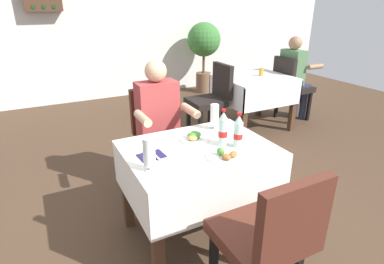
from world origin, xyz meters
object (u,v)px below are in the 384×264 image
at_px(beer_glass_middle, 214,116).
at_px(cola_bottle_secondary, 223,130).
at_px(plate_near_camera, 225,155).
at_px(beer_glass_left, 149,153).
at_px(background_chair_right, 291,85).
at_px(napkin_cutlery_set, 151,156).
at_px(main_dining_table, 198,169).
at_px(chair_far_diner_seat, 159,134).
at_px(cola_bottle_primary, 238,132).
at_px(chair_near_camera_side, 268,237).
at_px(background_table_tumbler, 261,72).
at_px(background_dining_table, 254,89).
at_px(background_patron, 294,74).
at_px(plate_far_diner, 194,137).
at_px(seated_diner_far, 160,123).
at_px(background_chair_left, 212,96).
at_px(potted_plant_corner, 204,45).

xyz_separation_m(beer_glass_middle, cola_bottle_secondary, (-0.11, -0.30, 0.01)).
distance_m(plate_near_camera, beer_glass_left, 0.51).
bearing_deg(background_chair_right, napkin_cutlery_set, -149.72).
xyz_separation_m(main_dining_table, chair_far_diner_seat, (0.00, 0.79, -0.01)).
relative_size(main_dining_table, cola_bottle_primary, 4.08).
height_order(chair_near_camera_side, background_table_tumbler, chair_near_camera_side).
height_order(cola_bottle_secondary, background_dining_table, cola_bottle_secondary).
bearing_deg(cola_bottle_secondary, background_patron, 36.18).
xyz_separation_m(plate_far_diner, background_patron, (2.49, 1.54, -0.06)).
distance_m(seated_diner_far, background_chair_left, 1.50).
bearing_deg(napkin_cutlery_set, plate_far_diner, 15.67).
distance_m(napkin_cutlery_set, background_dining_table, 2.70).
xyz_separation_m(main_dining_table, napkin_cutlery_set, (-0.35, 0.02, 0.19)).
xyz_separation_m(chair_near_camera_side, plate_near_camera, (0.08, 0.57, 0.21)).
xyz_separation_m(background_chair_left, background_table_tumbler, (0.79, -0.00, 0.25)).
xyz_separation_m(chair_far_diner_seat, napkin_cutlery_set, (-0.35, -0.77, 0.20)).
distance_m(beer_glass_middle, napkin_cutlery_set, 0.68).
height_order(cola_bottle_primary, background_dining_table, cola_bottle_primary).
xyz_separation_m(chair_near_camera_side, potted_plant_corner, (2.11, 4.49, 0.38)).
xyz_separation_m(chair_far_diner_seat, cola_bottle_primary, (0.25, -0.91, 0.31)).
bearing_deg(main_dining_table, background_chair_right, 33.95).
height_order(plate_far_diner, background_chair_right, background_chair_right).
xyz_separation_m(seated_diner_far, background_table_tumbler, (1.91, 0.98, 0.09)).
relative_size(plate_near_camera, potted_plant_corner, 0.18).
bearing_deg(background_dining_table, plate_near_camera, -132.11).
xyz_separation_m(background_dining_table, background_chair_left, (-0.69, -0.00, -0.01)).
relative_size(napkin_cutlery_set, background_patron, 0.15).
xyz_separation_m(seated_diner_far, beer_glass_left, (-0.40, -0.83, 0.15)).
height_order(beer_glass_left, background_patron, background_patron).
relative_size(plate_far_diner, cola_bottle_secondary, 0.81).
distance_m(cola_bottle_primary, background_table_tumbler, 2.42).
bearing_deg(background_patron, potted_plant_corner, 101.46).
distance_m(cola_bottle_primary, potted_plant_corner, 4.25).
distance_m(napkin_cutlery_set, potted_plant_corner, 4.44).
height_order(background_dining_table, potted_plant_corner, potted_plant_corner).
xyz_separation_m(plate_far_diner, cola_bottle_primary, (0.22, -0.24, 0.09)).
distance_m(background_dining_table, background_patron, 0.75).
relative_size(plate_far_diner, background_table_tumbler, 2.02).
xyz_separation_m(chair_far_diner_seat, background_chair_right, (2.47, 0.88, 0.00)).
bearing_deg(background_table_tumbler, background_patron, 0.22).
bearing_deg(cola_bottle_primary, seated_diner_far, 109.19).
bearing_deg(plate_far_diner, seated_diner_far, 95.63).
bearing_deg(background_chair_right, plate_near_camera, -141.75).
xyz_separation_m(chair_near_camera_side, beer_glass_left, (-0.42, 0.63, 0.31)).
bearing_deg(main_dining_table, beer_glass_left, -159.78).
relative_size(chair_near_camera_side, cola_bottle_primary, 3.78).
relative_size(main_dining_table, napkin_cutlery_set, 5.42).
xyz_separation_m(plate_near_camera, beer_glass_left, (-0.50, 0.07, 0.10)).
distance_m(chair_near_camera_side, seated_diner_far, 1.48).
relative_size(cola_bottle_primary, background_chair_left, 0.26).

